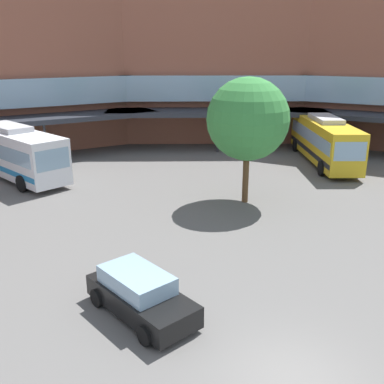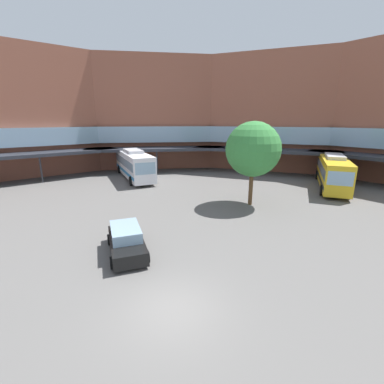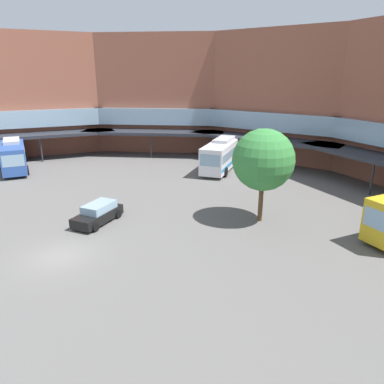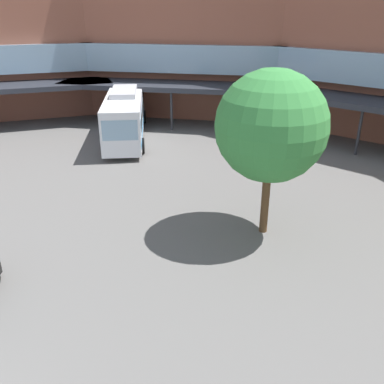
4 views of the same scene
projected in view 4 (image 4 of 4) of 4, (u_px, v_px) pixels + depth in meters
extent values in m
cube|color=#282B33|center=(372.00, 103.00, 28.82)|extent=(20.13, 8.88, 0.40)
cylinder|color=#2D2D33|center=(359.00, 132.00, 28.39)|extent=(0.20, 0.20, 3.30)
cube|color=#93543F|center=(187.00, 19.00, 37.19)|extent=(20.64, 10.81, 16.52)
cube|color=#8CADC6|center=(186.00, 55.00, 37.89)|extent=(18.79, 10.54, 2.31)
cube|color=#282B33|center=(175.00, 86.00, 34.77)|extent=(20.13, 8.88, 0.40)
cylinder|color=#2D2D33|center=(171.00, 110.00, 34.02)|extent=(0.20, 0.20, 3.30)
cube|color=white|center=(125.00, 114.00, 32.14)|extent=(8.26, 11.55, 3.01)
cube|color=#8CADC6|center=(125.00, 109.00, 32.00)|extent=(7.95, 10.96, 0.96)
cube|color=#267FBF|center=(126.00, 124.00, 32.49)|extent=(8.16, 11.36, 0.36)
cube|color=#8CADC6|center=(120.00, 130.00, 26.66)|extent=(2.03, 1.26, 1.32)
cube|color=#B2B2B7|center=(124.00, 92.00, 31.45)|extent=(3.74, 4.61, 0.36)
cylinder|color=black|center=(142.00, 146.00, 29.13)|extent=(0.82, 1.10, 1.10)
cylinder|color=black|center=(104.00, 147.00, 28.92)|extent=(0.82, 1.10, 1.10)
cylinder|color=black|center=(144.00, 117.00, 36.45)|extent=(0.82, 1.10, 1.10)
cylinder|color=black|center=(114.00, 118.00, 36.24)|extent=(0.82, 1.10, 1.10)
cylinder|color=brown|center=(266.00, 195.00, 18.62)|extent=(0.36, 0.36, 3.67)
sphere|color=#38843D|center=(271.00, 126.00, 17.32)|extent=(4.74, 4.74, 4.74)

